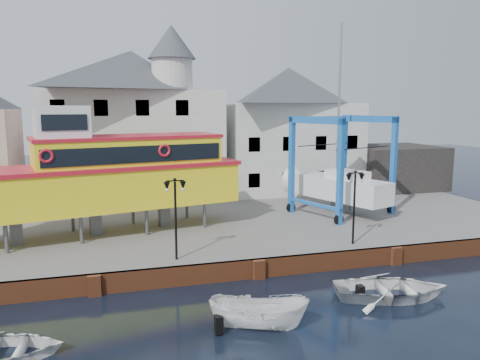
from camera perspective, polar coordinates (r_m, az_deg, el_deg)
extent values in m
plane|color=black|center=(24.42, 2.26, -11.91)|extent=(140.00, 140.00, 0.00)
cube|color=#65625E|center=(34.44, -3.43, -4.84)|extent=(44.00, 22.00, 1.00)
cube|color=brown|center=(24.35, 2.18, -10.71)|extent=(44.00, 0.25, 1.00)
cube|color=brown|center=(23.15, -17.33, -12.19)|extent=(0.60, 0.36, 1.00)
cube|color=brown|center=(24.20, 2.31, -10.84)|extent=(0.60, 0.36, 1.00)
cube|color=brown|center=(27.63, 18.48, -8.77)|extent=(0.60, 0.36, 1.00)
cube|color=beige|center=(40.37, -12.78, 4.18)|extent=(14.00, 8.00, 9.00)
pyramid|color=#3E4047|center=(40.35, -13.08, 12.85)|extent=(14.00, 8.00, 3.20)
cube|color=black|center=(36.89, -20.84, -1.16)|extent=(1.00, 0.08, 1.20)
cube|color=black|center=(36.73, -16.18, -0.96)|extent=(1.00, 0.08, 1.20)
cube|color=black|center=(36.82, -11.51, -0.76)|extent=(1.00, 0.08, 1.20)
cube|color=black|center=(37.16, -6.89, -0.56)|extent=(1.00, 0.08, 1.20)
cube|color=black|center=(36.51, -21.10, 3.49)|extent=(1.00, 0.08, 1.20)
cube|color=black|center=(36.36, -16.38, 3.70)|extent=(1.00, 0.08, 1.20)
cube|color=black|center=(36.45, -11.65, 3.89)|extent=(1.00, 0.08, 1.20)
cube|color=black|center=(36.79, -6.98, 4.05)|extent=(1.00, 0.08, 1.20)
cube|color=black|center=(36.38, -21.36, 8.19)|extent=(1.00, 0.08, 1.20)
cube|color=black|center=(36.23, -16.59, 8.43)|extent=(1.00, 0.08, 1.20)
cube|color=black|center=(36.32, -11.80, 8.61)|extent=(1.00, 0.08, 1.20)
cube|color=black|center=(36.66, -7.07, 8.73)|extent=(1.00, 0.08, 1.20)
cylinder|color=beige|center=(38.21, -8.27, 12.61)|extent=(3.20, 3.20, 2.40)
cone|color=#3E4047|center=(38.46, -8.36, 16.33)|extent=(3.80, 3.80, 2.60)
cube|color=beige|center=(43.92, 5.80, 4.07)|extent=(12.00, 8.00, 8.00)
pyramid|color=#3E4047|center=(43.80, 5.92, 11.39)|extent=(12.00, 8.00, 3.20)
cube|color=black|center=(38.99, 1.73, -0.05)|extent=(1.00, 0.08, 1.20)
cube|color=black|center=(39.99, 5.83, 0.13)|extent=(1.00, 0.08, 1.20)
cube|color=black|center=(41.18, 9.72, 0.30)|extent=(1.00, 0.08, 1.20)
cube|color=black|center=(42.55, 13.37, 0.46)|extent=(1.00, 0.08, 1.20)
cube|color=black|center=(38.64, 1.75, 4.34)|extent=(1.00, 0.08, 1.20)
cube|color=black|center=(39.65, 5.90, 4.42)|extent=(1.00, 0.08, 1.20)
cube|color=black|center=(40.85, 9.83, 4.47)|extent=(1.00, 0.08, 1.20)
cube|color=black|center=(42.23, 13.52, 4.49)|extent=(1.00, 0.08, 1.20)
cube|color=black|center=(47.02, 18.09, 1.54)|extent=(8.00, 7.00, 4.00)
cylinder|color=black|center=(23.78, -7.84, -4.98)|extent=(0.12, 0.12, 4.00)
cube|color=black|center=(23.38, -7.95, -0.09)|extent=(0.90, 0.06, 0.06)
sphere|color=black|center=(23.37, -7.95, 0.07)|extent=(0.16, 0.16, 0.16)
cone|color=black|center=(23.37, -8.90, -0.79)|extent=(0.32, 0.32, 0.45)
sphere|color=white|center=(23.40, -8.89, -1.22)|extent=(0.18, 0.18, 0.18)
cone|color=black|center=(23.48, -6.96, -0.70)|extent=(0.32, 0.32, 0.45)
sphere|color=white|center=(23.51, -6.96, -1.14)|extent=(0.18, 0.18, 0.18)
cylinder|color=black|center=(26.98, 13.73, -3.49)|extent=(0.12, 0.12, 4.00)
cube|color=black|center=(26.63, 13.89, 0.83)|extent=(0.90, 0.06, 0.06)
sphere|color=black|center=(26.62, 13.89, 0.97)|extent=(0.16, 0.16, 0.16)
cone|color=black|center=(26.47, 13.11, 0.22)|extent=(0.32, 0.32, 0.45)
sphere|color=white|center=(26.50, 13.10, -0.17)|extent=(0.18, 0.18, 0.18)
cone|color=black|center=(26.86, 14.61, 0.28)|extent=(0.32, 0.32, 0.45)
sphere|color=white|center=(26.89, 14.59, -0.09)|extent=(0.18, 0.18, 0.18)
cylinder|color=#59595E|center=(27.74, -26.61, -6.37)|extent=(0.24, 0.24, 1.63)
cylinder|color=#59595E|center=(30.70, -26.79, -4.97)|extent=(0.24, 0.24, 1.63)
cylinder|color=#59595E|center=(28.06, -18.79, -5.73)|extent=(0.24, 0.24, 1.63)
cylinder|color=#59595E|center=(30.99, -19.73, -4.41)|extent=(0.24, 0.24, 1.63)
cylinder|color=#59595E|center=(28.87, -11.30, -5.01)|extent=(0.24, 0.24, 1.63)
cylinder|color=#59595E|center=(31.73, -12.91, -3.80)|extent=(0.24, 0.24, 1.63)
cylinder|color=#59595E|center=(30.15, -4.35, -4.27)|extent=(0.24, 0.24, 1.63)
cylinder|color=#59595E|center=(32.89, -6.50, -3.18)|extent=(0.24, 0.24, 1.63)
cube|color=#59595E|center=(29.23, -25.63, -5.55)|extent=(0.75, 0.67, 1.63)
cube|color=#59595E|center=(29.69, -17.21, -4.85)|extent=(0.75, 0.67, 1.63)
cube|color=#59595E|center=(30.76, -9.22, -4.09)|extent=(0.75, 0.67, 1.63)
cube|color=yellow|center=(29.51, -15.32, -0.86)|extent=(15.76, 7.29, 2.39)
cube|color=red|center=(29.32, -15.42, 1.65)|extent=(16.12, 7.53, 0.24)
cube|color=yellow|center=(29.49, -13.42, 3.26)|extent=(11.42, 5.94, 1.74)
cube|color=black|center=(27.68, -12.42, 3.05)|extent=(10.21, 2.29, 0.98)
cube|color=black|center=(31.30, -14.31, 3.64)|extent=(10.21, 2.29, 0.98)
cube|color=red|center=(29.42, -13.49, 5.14)|extent=(11.65, 6.09, 0.20)
cube|color=white|center=(28.65, -20.98, 6.49)|extent=(3.37, 3.37, 1.98)
cube|color=black|center=(27.22, -20.59, 6.59)|extent=(2.33, 0.57, 0.87)
torus|color=red|center=(26.72, -22.56, 2.73)|extent=(0.78, 0.31, 0.76)
torus|color=red|center=(28.10, -9.20, 3.57)|extent=(0.78, 0.31, 0.76)
cube|color=blue|center=(30.94, 12.13, 0.92)|extent=(0.45, 0.45, 6.96)
cylinder|color=black|center=(31.52, 11.95, -4.73)|extent=(0.74, 0.48, 0.70)
cube|color=blue|center=(34.14, 6.31, 1.81)|extent=(0.45, 0.45, 6.96)
cylinder|color=black|center=(34.67, 6.22, -3.34)|extent=(0.74, 0.48, 0.70)
cube|color=blue|center=(35.33, 18.19, 1.65)|extent=(0.45, 0.45, 6.96)
cylinder|color=black|center=(35.83, 17.95, -3.33)|extent=(0.74, 0.48, 0.70)
cube|color=blue|center=(38.16, 12.53, 2.39)|extent=(0.45, 0.45, 6.96)
cylinder|color=black|center=(38.63, 12.37, -2.23)|extent=(0.74, 0.48, 0.70)
cube|color=blue|center=(32.24, 9.23, 7.23)|extent=(2.08, 4.78, 0.49)
cube|color=blue|center=(32.91, 8.97, -2.91)|extent=(1.99, 4.74, 0.21)
cube|color=blue|center=(36.47, 15.46, 7.20)|extent=(2.08, 4.78, 0.49)
cube|color=blue|center=(37.07, 15.09, -1.78)|extent=(1.99, 4.74, 0.21)
cube|color=blue|center=(35.87, 9.73, 7.37)|extent=(5.71, 2.43, 0.35)
cube|color=white|center=(34.79, 12.26, -1.03)|extent=(4.78, 7.79, 1.59)
cone|color=white|center=(37.81, 7.22, -0.11)|extent=(2.70, 2.30, 2.29)
cube|color=#59595E|center=(35.01, 12.20, -2.87)|extent=(0.86, 1.76, 0.70)
cube|color=white|center=(34.30, 12.94, 0.66)|extent=(2.54, 3.35, 0.60)
cylinder|color=#99999E|center=(34.62, 11.98, 9.36)|extent=(0.21, 0.21, 10.94)
cube|color=black|center=(33.26, 14.75, 3.80)|extent=(5.07, 2.01, 0.05)
cube|color=black|center=(35.61, 10.26, 4.27)|extent=(5.07, 2.01, 0.05)
imported|color=white|center=(19.39, 2.24, -17.68)|extent=(4.23, 2.98, 1.53)
imported|color=white|center=(23.23, 17.90, -13.47)|extent=(5.96, 4.88, 1.08)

